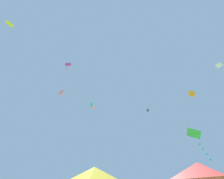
{
  "coord_description": "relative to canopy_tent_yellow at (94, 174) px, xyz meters",
  "views": [
    {
      "loc": [
        -0.01,
        -4.44,
        1.6
      ],
      "look_at": [
        -0.03,
        12.46,
        15.51
      ],
      "focal_mm": 21.02,
      "sensor_mm": 36.0,
      "label": 1
    }
  ],
  "objects": [
    {
      "name": "kite_green_diamond",
      "position": [
        9.96,
        0.35,
        3.48
      ],
      "size": [
        1.85,
        1.78,
        2.97
      ],
      "color": "green"
    },
    {
      "name": "kite_orange_delta",
      "position": [
        16.16,
        6.08,
        13.2
      ],
      "size": [
        1.14,
        1.41,
        1.08
      ],
      "color": "orange"
    },
    {
      "name": "kite_cyan_diamond",
      "position": [
        -3.83,
        16.14,
        17.14
      ],
      "size": [
        1.01,
        1.0,
        2.33
      ],
      "color": "#2DB7CC"
    },
    {
      "name": "kite_magenta_box",
      "position": [
        -9.52,
        8.4,
        24.15
      ],
      "size": [
        1.44,
        1.09,
        2.99
      ],
      "color": "#D6389E"
    },
    {
      "name": "canopy_tent_red",
      "position": [
        7.58,
        -2.37,
        -0.08
      ],
      "size": [
        3.31,
        3.31,
        3.54
      ],
      "color": "#9E9EA3",
      "rests_on": "ground"
    },
    {
      "name": "kite_pink_delta",
      "position": [
        -2.44,
        10.74,
        13.24
      ],
      "size": [
        1.45,
        1.51,
        0.75
      ],
      "color": "pink"
    },
    {
      "name": "canopy_tent_yellow",
      "position": [
        0.0,
        0.0,
        0.0
      ],
      "size": [
        3.39,
        3.39,
        3.63
      ],
      "color": "#9E9EA3",
      "rests_on": "ground"
    },
    {
      "name": "kite_white_box",
      "position": [
        15.65,
        -1.68,
        11.95
      ],
      "size": [
        1.51,
        1.13,
        1.21
      ],
      "color": "white"
    },
    {
      "name": "kite_black_box",
      "position": [
        11.52,
        18.98,
        17.36
      ],
      "size": [
        0.82,
        1.0,
        2.47
      ],
      "color": "black"
    },
    {
      "name": "kite_yellow_delta",
      "position": [
        -15.59,
        -3.04,
        20.95
      ],
      "size": [
        1.77,
        1.78,
        0.61
      ],
      "color": "yellow"
    },
    {
      "name": "kite_pink_box",
      "position": [
        -8.71,
        7.77,
        14.7
      ],
      "size": [
        1.08,
        0.59,
        1.27
      ],
      "color": "pink"
    }
  ]
}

